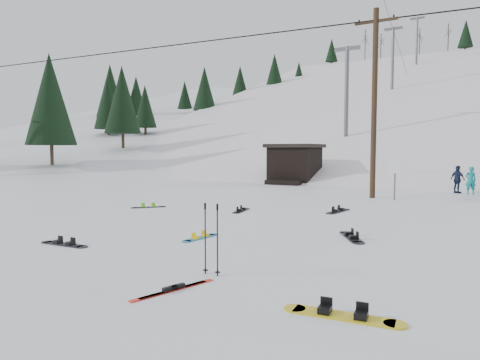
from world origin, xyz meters
The scene contains 22 objects.
ground centered at (0.00, 0.00, 0.00)m, with size 200.00×200.00×0.00m, color white.
ski_slope centered at (0.00, 55.00, -12.00)m, with size 60.00×75.00×45.00m, color white.
ridge_left centered at (-36.00, 48.00, -11.00)m, with size 34.00×85.00×38.00m, color white.
treeline_left centered at (-34.00, 40.00, 0.00)m, with size 20.00×64.00×10.00m, color black, non-canonical shape.
treeline_crest centered at (0.00, 86.00, 0.00)m, with size 50.00×6.00×10.00m, color black, non-canonical shape.
utility_pole centered at (2.00, 14.00, 4.68)m, with size 2.00×0.26×9.00m.
trail_sign centered at (3.10, 13.58, 1.27)m, with size 0.50×0.09×1.85m.
lift_hut centered at (-5.00, 20.94, 1.36)m, with size 3.40×4.10×2.75m.
lift_tower_near centered at (-4.00, 30.00, 7.86)m, with size 2.20×0.36×8.00m.
lift_tower_mid centered at (-4.00, 50.00, 14.36)m, with size 2.20×0.36×8.00m.
lift_tower_far centered at (-4.00, 70.00, 20.86)m, with size 2.20×0.36×8.00m.
hero_snowboard centered at (0.31, 1.99, 0.02)m, with size 0.34×1.32×0.09m.
hero_skis centered at (2.38, -1.67, 0.02)m, with size 0.54×1.59×0.08m.
ski_poles centered at (2.41, -0.61, 0.68)m, with size 0.37×0.10×1.34m.
board_scatter_a centered at (-2.11, -0.34, 0.03)m, with size 1.48×0.35×0.10m.
board_scatter_b centered at (-1.27, 6.90, 0.03)m, with size 0.51×1.47×0.10m.
board_scatter_c centered at (-5.02, 5.88, 0.03)m, with size 1.03×1.12×0.10m.
board_scatter_d centered at (3.75, 4.02, 0.03)m, with size 0.99×1.47×0.12m.
board_scatter_e centered at (5.12, -1.39, 0.03)m, with size 1.69×0.46×0.12m.
board_scatter_f centered at (1.99, 8.56, 0.03)m, with size 0.49×1.68×0.12m.
skier_teal centered at (6.06, 18.25, 0.73)m, with size 0.53×0.35×1.46m, color #0D8185.
skier_navy centered at (5.44, 18.52, 0.75)m, with size 0.88×0.37×1.50m, color #18203D.
Camera 1 is at (6.79, -7.10, 2.31)m, focal length 32.00 mm.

